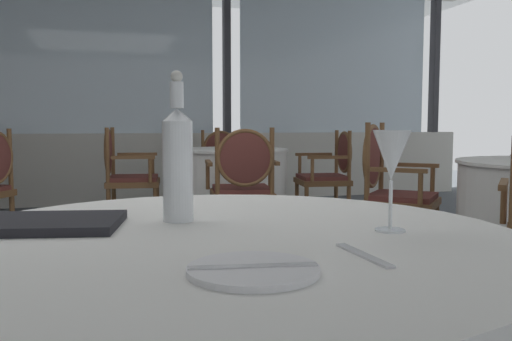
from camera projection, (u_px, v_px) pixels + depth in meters
name	position (u px, v px, depth m)	size (l,w,h in m)	color
ground_plane	(108.00, 326.00, 2.56)	(14.20, 14.20, 0.00)	#4C5156
window_wall_far	(104.00, 106.00, 6.39)	(9.55, 0.14, 2.94)	beige
side_plate	(253.00, 270.00, 0.82)	(0.20, 0.20, 0.01)	white
butter_knife	(253.00, 267.00, 0.82)	(0.20, 0.02, 0.00)	silver
dinner_fork	(363.00, 255.00, 0.92)	(0.17, 0.02, 0.00)	silver
water_bottle	(178.00, 161.00, 1.25)	(0.07, 0.07, 0.35)	white
wine_glass	(392.00, 157.00, 1.13)	(0.08, 0.08, 0.21)	white
menu_book	(44.00, 223.00, 1.18)	(0.32, 0.22, 0.02)	black
background_table_0	(230.00, 188.00, 5.00)	(1.08, 1.08, 0.73)	white
dining_chair_0_0	(243.00, 180.00, 4.03)	(0.58, 0.52, 0.93)	brown
dining_chair_0_1	(331.00, 170.00, 5.12)	(0.52, 0.58, 0.90)	brown
dining_chair_0_2	(222.00, 163.00, 5.93)	(0.58, 0.52, 0.89)	brown
dining_chair_0_3	(124.00, 170.00, 4.84)	(0.52, 0.58, 0.93)	brown
dining_chair_2_0	(389.00, 182.00, 3.78)	(0.66, 0.66, 0.97)	brown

